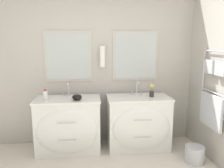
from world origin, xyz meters
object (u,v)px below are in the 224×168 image
at_px(toiletry_bottle, 45,95).
at_px(flower_vase, 152,91).
at_px(vanity_left, 69,125).
at_px(waste_bin, 195,154).
at_px(vanity_right, 138,122).
at_px(amenity_bowl, 77,97).

height_order(toiletry_bottle, flower_vase, flower_vase).
xyz_separation_m(vanity_left, waste_bin, (1.74, -0.49, -0.30)).
bearing_deg(vanity_right, amenity_bowl, -175.11).
relative_size(amenity_bowl, flower_vase, 0.69).
distance_m(vanity_right, toiletry_bottle, 1.44).
height_order(toiletry_bottle, amenity_bowl, toiletry_bottle).
relative_size(vanity_right, flower_vase, 4.69).
distance_m(vanity_left, toiletry_bottle, 0.56).
bearing_deg(vanity_left, vanity_right, 0.00).
bearing_deg(toiletry_bottle, waste_bin, -12.21).
xyz_separation_m(vanity_left, toiletry_bottle, (-0.30, -0.05, 0.47)).
height_order(vanity_right, toiletry_bottle, toiletry_bottle).
distance_m(amenity_bowl, waste_bin, 1.81).
xyz_separation_m(vanity_right, amenity_bowl, (-0.92, -0.08, 0.44)).
distance_m(vanity_left, waste_bin, 1.83).
bearing_deg(vanity_right, waste_bin, -36.06).
bearing_deg(waste_bin, vanity_right, 143.94).
bearing_deg(vanity_right, flower_vase, 4.56).
xyz_separation_m(vanity_left, flower_vase, (1.26, 0.02, 0.49)).
relative_size(vanity_left, amenity_bowl, 6.81).
bearing_deg(toiletry_bottle, vanity_right, 2.23).
relative_size(flower_vase, waste_bin, 0.78).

